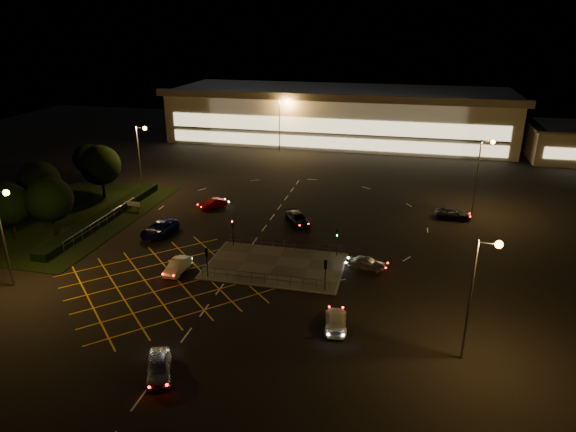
% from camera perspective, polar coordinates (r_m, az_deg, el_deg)
% --- Properties ---
extents(ground, '(180.00, 180.00, 0.00)m').
position_cam_1_polar(ground, '(56.91, -2.90, -4.52)').
color(ground, black).
rests_on(ground, ground).
extents(pedestrian_island, '(14.00, 9.00, 0.12)m').
position_cam_1_polar(pedestrian_island, '(54.67, -1.45, -5.55)').
color(pedestrian_island, '#4C4944').
rests_on(pedestrian_island, ground).
extents(grass_verge, '(18.00, 30.00, 0.08)m').
position_cam_1_polar(grass_verge, '(73.87, -22.93, -0.06)').
color(grass_verge, black).
rests_on(grass_verge, ground).
extents(hedge, '(2.00, 26.00, 1.00)m').
position_cam_1_polar(hedge, '(70.96, -19.69, -0.05)').
color(hedge, black).
rests_on(hedge, ground).
extents(supermarket, '(72.00, 26.50, 10.50)m').
position_cam_1_polar(supermarket, '(113.82, 5.76, 11.18)').
color(supermarket, beige).
rests_on(supermarket, ground).
extents(streetlight_sw, '(1.78, 0.56, 10.03)m').
position_cam_1_polar(streetlight_sw, '(54.85, -29.01, -0.82)').
color(streetlight_sw, slate).
rests_on(streetlight_sw, ground).
extents(streetlight_se, '(1.78, 0.56, 10.03)m').
position_cam_1_polar(streetlight_se, '(40.04, 20.40, -7.02)').
color(streetlight_se, slate).
rests_on(streetlight_se, ground).
extents(streetlight_nw, '(1.78, 0.56, 10.03)m').
position_cam_1_polar(streetlight_nw, '(79.35, -16.02, 7.12)').
color(streetlight_nw, slate).
rests_on(streetlight_nw, ground).
extents(streetlight_ne, '(1.78, 0.56, 10.03)m').
position_cam_1_polar(streetlight_ne, '(72.28, 20.73, 5.26)').
color(streetlight_ne, slate).
rests_on(streetlight_ne, ground).
extents(streetlight_far_left, '(1.78, 0.56, 10.03)m').
position_cam_1_polar(streetlight_far_left, '(101.81, -0.73, 10.84)').
color(streetlight_far_left, slate).
rests_on(streetlight_far_left, ground).
extents(streetlight_far_right, '(1.78, 0.56, 10.03)m').
position_cam_1_polar(streetlight_far_right, '(102.17, 22.22, 9.35)').
color(streetlight_far_right, slate).
rests_on(streetlight_far_right, ground).
extents(signal_sw, '(0.28, 0.30, 3.15)m').
position_cam_1_polar(signal_sw, '(52.01, -9.02, -4.45)').
color(signal_sw, black).
rests_on(signal_sw, pedestrian_island).
extents(signal_se, '(0.28, 0.30, 3.15)m').
position_cam_1_polar(signal_se, '(49.05, 4.18, -5.86)').
color(signal_se, black).
rests_on(signal_se, pedestrian_island).
extents(signal_nw, '(0.28, 0.30, 3.15)m').
position_cam_1_polar(signal_nw, '(58.82, -6.16, -1.22)').
color(signal_nw, black).
rests_on(signal_nw, pedestrian_island).
extents(signal_ne, '(0.28, 0.30, 3.15)m').
position_cam_1_polar(signal_ne, '(56.23, 5.49, -2.27)').
color(signal_ne, black).
rests_on(signal_ne, pedestrian_island).
extents(tree_a, '(5.04, 5.04, 6.86)m').
position_cam_1_polar(tree_a, '(67.96, -28.61, 1.10)').
color(tree_a, black).
rests_on(tree_a, ground).
extents(tree_b, '(5.40, 5.40, 7.35)m').
position_cam_1_polar(tree_b, '(74.89, -25.91, 3.48)').
color(tree_b, black).
rests_on(tree_b, ground).
extents(tree_c, '(5.76, 5.76, 7.84)m').
position_cam_1_polar(tree_c, '(78.68, -20.13, 5.32)').
color(tree_c, black).
rests_on(tree_c, ground).
extents(tree_d, '(4.68, 4.68, 6.37)m').
position_cam_1_polar(tree_d, '(87.00, -21.30, 5.94)').
color(tree_d, black).
rests_on(tree_d, ground).
extents(tree_e, '(5.40, 5.40, 7.35)m').
position_cam_1_polar(tree_e, '(66.78, -24.98, 1.69)').
color(tree_e, black).
rests_on(tree_e, ground).
extents(car_near_silver, '(3.42, 4.69, 1.49)m').
position_cam_1_polar(car_near_silver, '(40.20, -14.16, -15.94)').
color(car_near_silver, '#A3A4AA').
rests_on(car_near_silver, ground).
extents(car_queue_white, '(1.55, 4.16, 1.36)m').
position_cam_1_polar(car_queue_white, '(54.43, -12.18, -5.45)').
color(car_queue_white, '#BDBDBD').
rests_on(car_queue_white, ground).
extents(car_left_blue, '(3.23, 5.96, 1.59)m').
position_cam_1_polar(car_left_blue, '(64.17, -14.08, -1.34)').
color(car_left_blue, '#0C124D').
rests_on(car_left_blue, ground).
extents(car_far_dkgrey, '(4.48, 5.18, 1.43)m').
position_cam_1_polar(car_far_dkgrey, '(65.43, 1.06, -0.32)').
color(car_far_dkgrey, black).
rests_on(car_far_dkgrey, ground).
extents(car_right_silver, '(4.02, 1.93, 1.33)m').
position_cam_1_polar(car_right_silver, '(54.55, 8.74, -5.16)').
color(car_right_silver, silver).
rests_on(car_right_silver, ground).
extents(car_circ_red, '(3.54, 3.66, 1.24)m').
position_cam_1_polar(car_circ_red, '(71.93, -8.29, 1.38)').
color(car_circ_red, maroon).
rests_on(car_circ_red, ground).
extents(car_east_grey, '(4.76, 2.34, 1.30)m').
position_cam_1_polar(car_east_grey, '(70.69, 17.87, 0.23)').
color(car_east_grey, black).
rests_on(car_east_grey, ground).
extents(car_approach_white, '(2.41, 4.70, 1.30)m').
position_cam_1_polar(car_approach_white, '(44.49, 5.33, -11.49)').
color(car_approach_white, silver).
rests_on(car_approach_white, ground).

